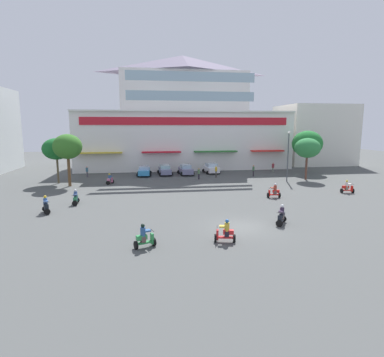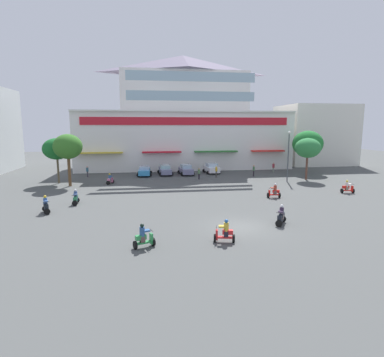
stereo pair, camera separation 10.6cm
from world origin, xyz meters
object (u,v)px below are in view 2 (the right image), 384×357
(scooter_rider_5, at_px, (281,216))
(pedestrian_4, at_px, (273,167))
(scooter_rider_1, at_px, (274,192))
(scooter_rider_7, at_px, (46,206))
(plaza_tree_0, at_px, (68,147))
(scooter_rider_2, at_px, (76,198))
(parked_car_0, at_px, (144,171))
(scooter_rider_3, at_px, (110,180))
(pedestrian_2, at_px, (199,173))
(streetlamp_near, at_px, (288,153))
(pedestrian_0, at_px, (216,171))
(plaza_tree_2, at_px, (57,149))
(parked_car_2, at_px, (186,170))
(parked_car_3, at_px, (212,168))
(pedestrian_1, at_px, (87,171))
(plaza_tree_3, at_px, (308,148))
(pedestrian_3, at_px, (254,170))
(scooter_rider_0, at_px, (225,233))
(parked_car_1, at_px, (165,170))
(scooter_rider_6, at_px, (347,188))
(plaza_tree_1, at_px, (308,144))
(scooter_rider_4, at_px, (144,238))

(scooter_rider_5, height_order, pedestrian_4, pedestrian_4)
(scooter_rider_1, xyz_separation_m, scooter_rider_7, (-21.96, -2.88, 0.02))
(scooter_rider_7, bearing_deg, plaza_tree_0, 93.71)
(scooter_rider_5, bearing_deg, scooter_rider_2, 152.16)
(parked_car_0, xyz_separation_m, scooter_rider_3, (-4.41, -6.53, -0.15))
(pedestrian_2, height_order, streetlamp_near, streetlamp_near)
(parked_car_0, xyz_separation_m, pedestrian_4, (20.75, 0.50, 0.17))
(pedestrian_0, xyz_separation_m, pedestrian_4, (10.31, 3.73, -0.11))
(plaza_tree_0, distance_m, pedestrian_4, 31.23)
(plaza_tree_0, distance_m, plaza_tree_2, 3.08)
(pedestrian_0, xyz_separation_m, pedestrian_2, (-2.78, -1.27, -0.09))
(parked_car_0, xyz_separation_m, pedestrian_2, (7.65, -4.49, 0.18))
(parked_car_2, distance_m, parked_car_3, 4.36)
(pedestrian_1, relative_size, streetlamp_near, 0.24)
(scooter_rider_5, bearing_deg, pedestrian_2, 97.27)
(plaza_tree_2, xyz_separation_m, streetlamp_near, (30.44, -3.03, -0.58))
(scooter_rider_1, distance_m, scooter_rider_3, 20.88)
(plaza_tree_3, xyz_separation_m, pedestrian_3, (-6.28, 3.99, -3.44))
(parked_car_2, bearing_deg, scooter_rider_0, -92.25)
(parked_car_1, xyz_separation_m, pedestrian_2, (4.49, -4.95, 0.15))
(plaza_tree_2, height_order, scooter_rider_0, plaza_tree_2)
(scooter_rider_6, bearing_deg, pedestrian_3, 116.00)
(scooter_rider_7, bearing_deg, pedestrian_2, 44.11)
(streetlamp_near, bearing_deg, plaza_tree_1, 47.64)
(parked_car_3, bearing_deg, plaza_tree_2, -164.91)
(parked_car_0, height_order, scooter_rider_1, scooter_rider_1)
(parked_car_0, distance_m, pedestrian_2, 8.88)
(pedestrian_1, bearing_deg, plaza_tree_2, -121.60)
(scooter_rider_2, bearing_deg, parked_car_3, 46.63)
(scooter_rider_1, bearing_deg, plaza_tree_0, 156.44)
(plaza_tree_2, height_order, plaza_tree_3, plaza_tree_2)
(parked_car_2, height_order, parked_car_3, parked_car_3)
(plaza_tree_2, bearing_deg, pedestrian_4, 9.57)
(pedestrian_1, bearing_deg, scooter_rider_3, -58.12)
(scooter_rider_4, xyz_separation_m, pedestrian_3, (16.18, 26.30, 0.36))
(parked_car_3, distance_m, pedestrian_4, 10.16)
(parked_car_0, bearing_deg, parked_car_1, 8.24)
(parked_car_1, height_order, pedestrian_3, pedestrian_3)
(parked_car_3, distance_m, scooter_rider_3, 16.79)
(plaza_tree_0, distance_m, scooter_rider_7, 13.54)
(plaza_tree_2, relative_size, scooter_rider_2, 4.02)
(plaza_tree_2, relative_size, pedestrian_2, 3.68)
(plaza_tree_3, relative_size, scooter_rider_3, 4.03)
(plaza_tree_2, distance_m, parked_car_1, 15.76)
(plaza_tree_0, relative_size, plaza_tree_1, 0.96)
(pedestrian_0, bearing_deg, pedestrian_4, 19.87)
(scooter_rider_2, distance_m, scooter_rider_3, 10.82)
(parked_car_0, relative_size, scooter_rider_3, 2.99)
(pedestrian_0, xyz_separation_m, pedestrian_1, (-18.76, 2.99, -0.07))
(plaza_tree_1, relative_size, pedestrian_1, 4.13)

